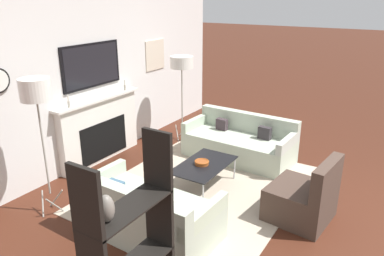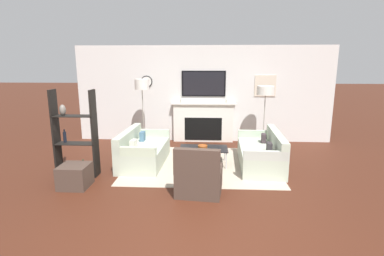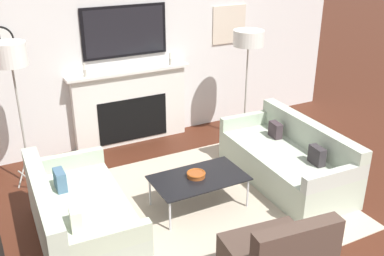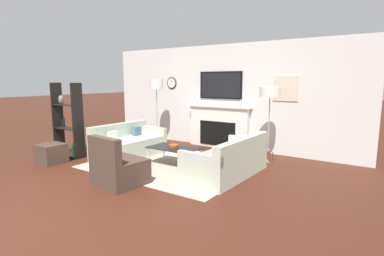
# 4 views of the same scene
# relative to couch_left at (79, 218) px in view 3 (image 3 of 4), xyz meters

# --- Properties ---
(fireplace_wall) EXTENTS (7.24, 0.28, 2.70)m
(fireplace_wall) POSITION_rel_couch_left_xyz_m (1.33, 2.11, 0.94)
(fireplace_wall) COLOR silver
(fireplace_wall) RESTS_ON ground_plane
(area_rug) EXTENTS (3.26, 2.65, 0.01)m
(area_rug) POSITION_rel_couch_left_xyz_m (1.32, -0.00, -0.27)
(area_rug) COLOR #B5A48E
(area_rug) RESTS_ON ground_plane
(couch_left) EXTENTS (0.94, 1.72, 0.76)m
(couch_left) POSITION_rel_couch_left_xyz_m (0.00, 0.00, 0.00)
(couch_left) COLOR #B0BBA6
(couch_left) RESTS_ON ground_plane
(couch_right) EXTENTS (0.93, 1.90, 0.75)m
(couch_right) POSITION_rel_couch_left_xyz_m (2.65, -0.00, -0.00)
(couch_right) COLOR #B0BBA6
(couch_right) RESTS_ON ground_plane
(coffee_table) EXTENTS (1.06, 0.62, 0.38)m
(coffee_table) POSITION_rel_couch_left_xyz_m (1.37, -0.01, 0.09)
(coffee_table) COLOR black
(coffee_table) RESTS_ON ground_plane
(decorative_bowl) EXTENTS (0.22, 0.22, 0.06)m
(decorative_bowl) POSITION_rel_couch_left_xyz_m (1.35, 0.01, 0.14)
(decorative_bowl) COLOR #96481E
(decorative_bowl) RESTS_ON coffee_table
(floor_lamp_left) EXTENTS (0.37, 0.37, 1.82)m
(floor_lamp_left) POSITION_rel_couch_left_xyz_m (-0.27, 1.38, 1.37)
(floor_lamp_left) COLOR #9E998E
(floor_lamp_left) RESTS_ON ground_plane
(floor_lamp_right) EXTENTS (0.44, 0.44, 1.65)m
(floor_lamp_right) POSITION_rel_couch_left_xyz_m (2.92, 1.38, 1.24)
(floor_lamp_right) COLOR #9E998E
(floor_lamp_right) RESTS_ON ground_plane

